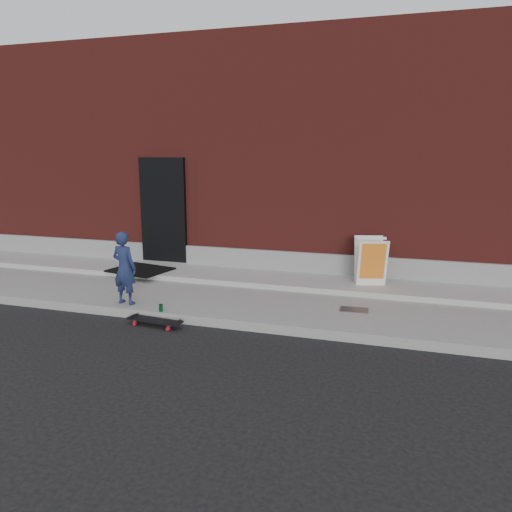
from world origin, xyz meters
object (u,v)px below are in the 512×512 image
at_px(soda_can, 161,308).
at_px(child, 124,268).
at_px(pizza_sign, 371,261).
at_px(skateboard, 155,321).

bearing_deg(soda_can, child, 164.15).
xyz_separation_m(pizza_sign, soda_can, (-3.05, -2.34, -0.48)).
distance_m(skateboard, soda_can, 0.28).
bearing_deg(pizza_sign, skateboard, -139.52).
xyz_separation_m(skateboard, soda_can, (-0.02, 0.25, 0.13)).
height_order(skateboard, pizza_sign, pizza_sign).
distance_m(skateboard, pizza_sign, 4.04).
xyz_separation_m(child, soda_can, (0.76, -0.22, -0.55)).
bearing_deg(child, soda_can, 172.74).
relative_size(child, soda_can, 10.05).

